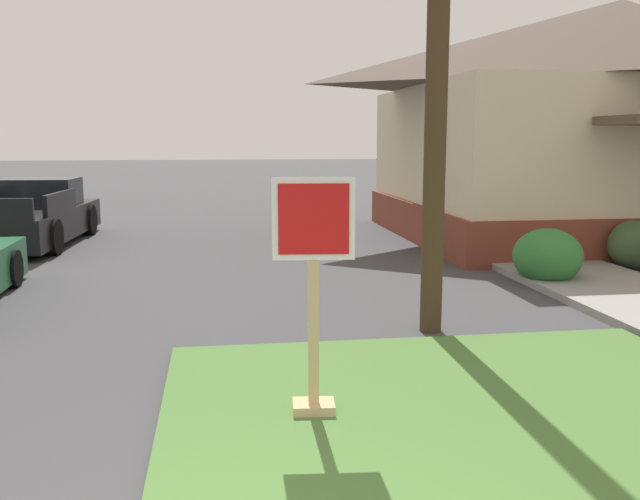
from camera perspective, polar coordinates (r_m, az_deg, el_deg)
The scene contains 8 objects.
grass_corner_patch at distance 5.90m, azimuth 14.71°, elevation -14.81°, with size 5.47×5.50×0.08m, color #477033.
sidewalk_strip at distance 11.80m, azimuth 23.10°, elevation -3.07°, with size 2.20×19.48×0.12m, color gray.
stop_sign at distance 5.83m, azimuth -0.53°, elevation -4.46°, with size 0.68×0.31×2.02m.
manhole_cover at distance 7.70m, azimuth -5.56°, elevation -9.05°, with size 0.70×0.70×0.02m, color black.
pickup_truck_black at distance 17.27m, azimuth -22.65°, elevation 2.48°, with size 2.33×5.34×1.48m.
corner_house at distance 18.74m, azimuth 23.18°, elevation 10.01°, with size 10.91×9.51×5.71m.
shrub_near_porch at distance 14.15m, azimuth 24.47°, elevation 0.40°, with size 0.95×0.95×0.92m, color #3D5733.
shrub_by_curb at distance 12.19m, azimuth 18.23°, elevation -0.48°, with size 1.15×1.15×0.93m, color #2F6F31.
Camera 1 is at (0.09, -3.14, 2.40)m, focal length 38.86 mm.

